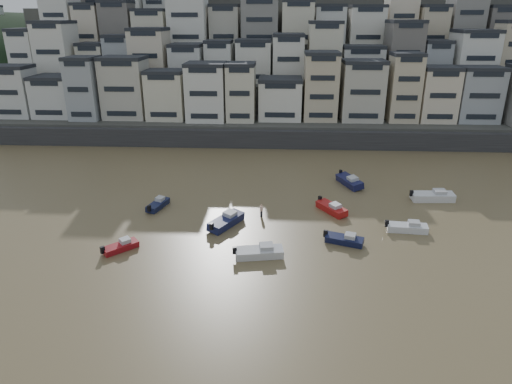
# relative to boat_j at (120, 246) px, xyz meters

# --- Properties ---
(harbor_wall) EXTENTS (140.00, 3.00, 3.50)m
(harbor_wall) POSITION_rel_boat_j_xyz_m (15.88, 43.48, 1.16)
(harbor_wall) COLOR #38383A
(harbor_wall) RESTS_ON ground
(hillside) EXTENTS (141.04, 66.00, 50.00)m
(hillside) POSITION_rel_boat_j_xyz_m (20.61, 83.32, 12.42)
(hillside) COLOR #4C4C47
(hillside) RESTS_ON ground
(boat_j) EXTENTS (4.08, 4.05, 1.18)m
(boat_j) POSITION_rel_boat_j_xyz_m (0.00, 0.00, 0.00)
(boat_j) COLOR maroon
(boat_j) RESTS_ON ground
(boat_c) EXTENTS (4.75, 6.36, 1.68)m
(boat_c) POSITION_rel_boat_j_xyz_m (10.98, 6.95, 0.25)
(boat_c) COLOR #151A44
(boat_c) RESTS_ON ground
(boat_d) EXTENTS (5.30, 2.13, 1.41)m
(boat_d) POSITION_rel_boat_j_xyz_m (33.01, 6.59, 0.12)
(boat_d) COLOR silver
(boat_d) RESTS_ON ground
(boat_i) EXTENTS (4.13, 6.48, 1.68)m
(boat_i) POSITION_rel_boat_j_xyz_m (28.21, 22.33, 0.25)
(boat_i) COLOR #141741
(boat_i) RESTS_ON ground
(boat_b) EXTENTS (4.94, 3.05, 1.28)m
(boat_b) POSITION_rel_boat_j_xyz_m (25.01, 2.97, 0.05)
(boat_b) COLOR #12173A
(boat_b) RESTS_ON ground
(boat_g) EXTENTS (6.53, 2.42, 1.75)m
(boat_g) POSITION_rel_boat_j_xyz_m (39.05, 16.69, 0.29)
(boat_g) COLOR silver
(boat_g) RESTS_ON ground
(boat_e) EXTENTS (4.41, 5.53, 1.48)m
(boat_e) POSITION_rel_boat_j_xyz_m (24.44, 11.93, 0.15)
(boat_e) COLOR #AA1615
(boat_e) RESTS_ON ground
(boat_a) EXTENTS (5.85, 2.78, 1.53)m
(boat_a) POSITION_rel_boat_j_xyz_m (15.46, -0.71, 0.18)
(boat_a) COLOR silver
(boat_a) RESTS_ON ground
(boat_f) EXTENTS (2.72, 4.95, 1.29)m
(boat_f) POSITION_rel_boat_j_xyz_m (1.09, 12.09, 0.05)
(boat_f) COLOR #12193B
(boat_f) RESTS_ON ground
(person_pink) EXTENTS (0.44, 0.44, 1.74)m
(person_pink) POSITION_rel_boat_j_xyz_m (15.22, 9.96, 0.28)
(person_pink) COLOR beige
(person_pink) RESTS_ON ground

